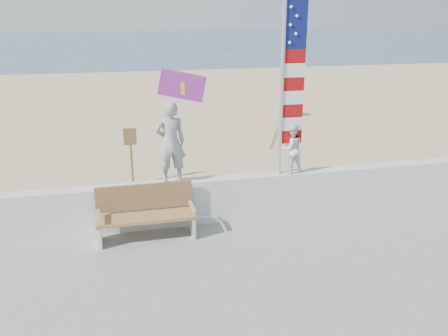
{
  "coord_description": "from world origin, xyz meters",
  "views": [
    {
      "loc": [
        -1.84,
        -6.68,
        4.23
      ],
      "look_at": [
        0.2,
        1.8,
        1.35
      ],
      "focal_mm": 38.0,
      "sensor_mm": 36.0,
      "label": 1
    }
  ],
  "objects_px": {
    "adult": "(170,143)",
    "flag": "(288,79)",
    "bench": "(146,212)",
    "child": "(291,149)"
  },
  "relations": [
    {
      "from": "bench",
      "to": "flag",
      "type": "bearing_deg",
      "value": 8.94
    },
    {
      "from": "bench",
      "to": "flag",
      "type": "height_order",
      "value": "flag"
    },
    {
      "from": "adult",
      "to": "bench",
      "type": "distance_m",
      "value": 1.39
    },
    {
      "from": "adult",
      "to": "bench",
      "type": "relative_size",
      "value": 0.88
    },
    {
      "from": "adult",
      "to": "flag",
      "type": "xyz_separation_m",
      "value": [
        2.33,
        -0.0,
        1.12
      ]
    },
    {
      "from": "adult",
      "to": "flag",
      "type": "distance_m",
      "value": 2.58
    },
    {
      "from": "adult",
      "to": "flag",
      "type": "relative_size",
      "value": 0.45
    },
    {
      "from": "child",
      "to": "flag",
      "type": "height_order",
      "value": "flag"
    },
    {
      "from": "adult",
      "to": "bench",
      "type": "xyz_separation_m",
      "value": [
        -0.56,
        -0.45,
        -1.18
      ]
    },
    {
      "from": "child",
      "to": "flag",
      "type": "xyz_separation_m",
      "value": [
        -0.13,
        -0.0,
        1.4
      ]
    }
  ]
}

